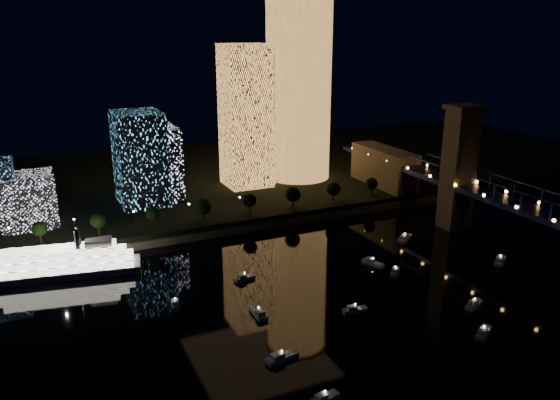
{
  "coord_description": "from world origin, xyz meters",
  "views": [
    {
      "loc": [
        -88.58,
        -111.89,
        78.45
      ],
      "look_at": [
        -11.38,
        55.0,
        20.21
      ],
      "focal_mm": 35.0,
      "sensor_mm": 36.0,
      "label": 1
    }
  ],
  "objects_px": {
    "tower_rectangular": "(246,117)",
    "riverboat": "(52,264)",
    "tower_cylindrical": "(299,88)",
    "truss_bridge": "(554,225)"
  },
  "relations": [
    {
      "from": "tower_rectangular",
      "to": "riverboat",
      "type": "distance_m",
      "value": 115.37
    },
    {
      "from": "tower_cylindrical",
      "to": "tower_rectangular",
      "type": "bearing_deg",
      "value": -174.89
    },
    {
      "from": "tower_cylindrical",
      "to": "riverboat",
      "type": "distance_m",
      "value": 144.15
    },
    {
      "from": "truss_bridge",
      "to": "riverboat",
      "type": "distance_m",
      "value": 166.29
    },
    {
      "from": "tower_rectangular",
      "to": "riverboat",
      "type": "height_order",
      "value": "tower_rectangular"
    },
    {
      "from": "tower_cylindrical",
      "to": "truss_bridge",
      "type": "distance_m",
      "value": 135.59
    },
    {
      "from": "truss_bridge",
      "to": "riverboat",
      "type": "relative_size",
      "value": 4.77
    },
    {
      "from": "truss_bridge",
      "to": "riverboat",
      "type": "bearing_deg",
      "value": 156.89
    },
    {
      "from": "tower_cylindrical",
      "to": "tower_rectangular",
      "type": "relative_size",
      "value": 1.34
    },
    {
      "from": "tower_cylindrical",
      "to": "tower_rectangular",
      "type": "distance_m",
      "value": 31.41
    }
  ]
}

